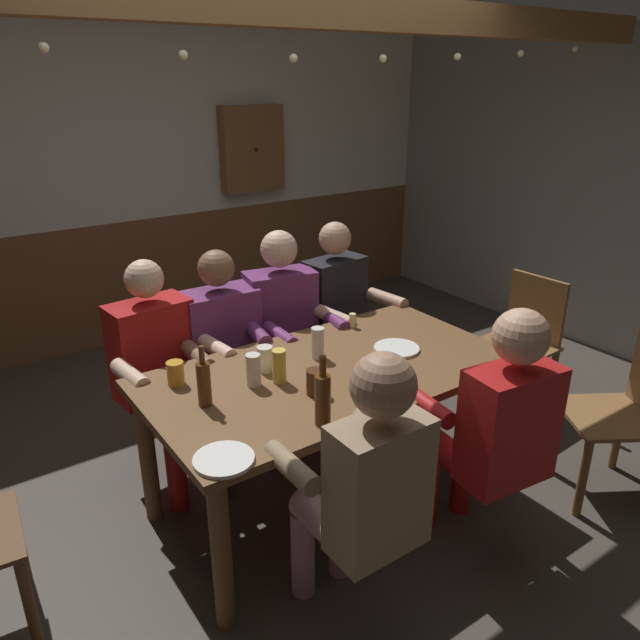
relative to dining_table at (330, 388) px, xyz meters
name	(u,v)px	position (x,y,z in m)	size (l,w,h in m)	color
ground_plane	(312,482)	(0.00, 0.17, -0.66)	(6.89, 6.89, 0.00)	#423A33
back_wall_upper	(122,126)	(0.00, 2.69, 1.04)	(5.74, 0.12, 1.42)	beige
back_wall_wainscot	(140,278)	(0.00, 2.69, -0.16)	(5.74, 0.12, 0.99)	brown
ceiling_beam	(286,7)	(0.00, 0.33, 1.67)	(5.17, 0.14, 0.16)	brown
dining_table	(330,388)	(0.00, 0.00, 0.00)	(1.76, 0.95, 0.76)	brown
person_0	(160,365)	(-0.58, 0.70, 0.01)	(0.58, 0.57, 1.21)	#AD1919
person_1	(226,346)	(-0.20, 0.71, 0.01)	(0.57, 0.53, 1.20)	#6B2D66
person_2	(285,328)	(0.18, 0.70, 0.03)	(0.58, 0.57, 1.25)	#6B2D66
person_3	(343,315)	(0.60, 0.69, 0.02)	(0.56, 0.56, 1.25)	black
person_4	(365,484)	(-0.35, -0.70, 0.03)	(0.50, 0.51, 1.23)	#997F60
person_5	(496,424)	(0.36, -0.70, 0.03)	(0.56, 0.54, 1.23)	#AD1919
chair_empty_near_left	(522,340)	(1.59, 0.08, -0.18)	(0.46, 0.46, 0.88)	brown
chair_empty_far_end	(626,412)	(1.28, -0.80, -0.18)	(0.61, 0.61, 0.88)	brown
table_candle	(353,320)	(0.40, 0.35, 0.14)	(0.04, 0.04, 0.08)	#F9E08C
plate_0	(224,459)	(-0.75, -0.38, 0.11)	(0.23, 0.23, 0.01)	white
plate_1	(397,349)	(0.40, -0.02, 0.11)	(0.23, 0.23, 0.01)	white
bottle_0	(204,383)	(-0.63, 0.03, 0.21)	(0.06, 0.06, 0.27)	#593314
bottle_1	(323,398)	(-0.31, -0.38, 0.22)	(0.06, 0.06, 0.30)	#593314
pint_glass_0	(253,370)	(-0.38, 0.07, 0.18)	(0.07, 0.07, 0.15)	white
pint_glass_1	(315,382)	(-0.20, -0.16, 0.16)	(0.08, 0.08, 0.12)	#4C2D19
pint_glass_2	(265,359)	(-0.26, 0.17, 0.16)	(0.07, 0.07, 0.12)	white
pint_glass_3	(318,343)	(0.02, 0.14, 0.18)	(0.06, 0.06, 0.16)	white
pint_glass_4	(176,373)	(-0.66, 0.28, 0.16)	(0.08, 0.08, 0.11)	gold
pint_glass_5	(279,366)	(-0.27, 0.03, 0.18)	(0.06, 0.06, 0.16)	#E5C64C
wall_dart_cabinet	(252,149)	(1.03, 2.56, 0.82)	(0.56, 0.15, 0.70)	brown
string_lights	(293,50)	(0.00, 0.28, 1.50)	(4.05, 0.04, 0.11)	#F9EAB2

